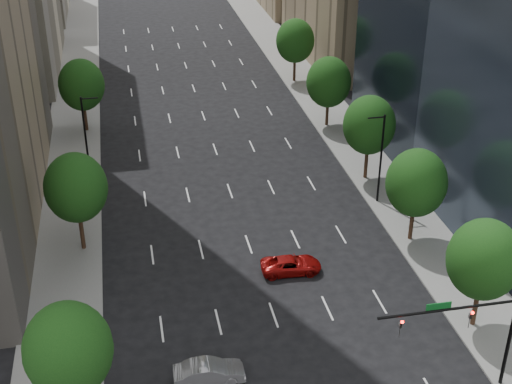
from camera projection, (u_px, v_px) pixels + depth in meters
sidewalk_left at (69, 205)px, 67.78m from camera, size 6.00×200.00×0.15m
sidewalk_right at (379, 176)px, 73.10m from camera, size 6.00×200.00×0.15m
tree_right_1 at (484, 260)px, 49.43m from camera, size 5.20×5.20×8.75m
tree_right_2 at (416, 183)px, 59.86m from camera, size 5.20×5.20×8.61m
tree_right_3 at (369, 125)px, 70.09m from camera, size 5.20×5.20×8.89m
tree_right_4 at (329, 82)px, 82.39m from camera, size 5.20×5.20×8.46m
tree_right_5 at (295, 41)px, 96.07m from camera, size 5.20×5.20×8.75m
tree_left_0 at (68, 350)px, 41.16m from camera, size 5.20×5.20×8.75m
tree_left_1 at (76, 188)px, 58.34m from camera, size 5.20×5.20×8.97m
tree_left_2 at (82, 85)px, 80.93m from camera, size 5.20×5.20×8.68m
streetlight_rn at (380, 157)px, 66.17m from camera, size 1.70×0.20×9.00m
streetlight_ln at (86, 137)px, 70.19m from camera, size 1.70×0.20×9.00m
traffic_signal at (476, 327)px, 43.92m from camera, size 9.12×0.40×7.38m
car_silver at (209, 372)px, 46.69m from camera, size 4.69×1.70×1.54m
car_red_far at (291, 265)px, 57.83m from camera, size 5.03×2.52×1.37m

